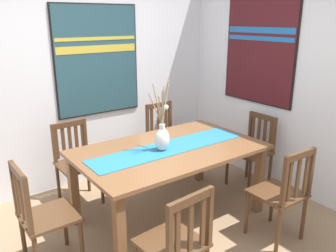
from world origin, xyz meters
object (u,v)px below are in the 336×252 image
Objects in this scene: chair_0 at (76,160)px; painting_on_back_wall at (97,60)px; chair_1 at (282,193)px; chair_3 at (165,138)px; dining_table at (169,157)px; chair_4 at (176,243)px; chair_5 at (253,149)px; centerpiece_vase at (162,137)px; painting_on_side_wall at (259,52)px; chair_2 at (42,215)px.

chair_0 is 1.21m from painting_on_back_wall.
chair_3 reaches higher than chair_1.
chair_4 is (-0.61, -0.92, -0.19)m from dining_table.
chair_0 is at bearing 124.10° from chair_1.
chair_1 is 1.80m from chair_3.
chair_1 reaches higher than chair_5.
centerpiece_vase is 1.20m from chair_1.
chair_1 is at bearing -52.27° from centerpiece_vase.
painting_on_side_wall reaches higher than chair_3.
chair_0 is 2.17m from chair_1.
painting_on_side_wall reaches higher than chair_1.
painting_on_back_wall is (0.52, 0.42, 1.01)m from chair_0.
chair_5 is (1.86, -0.91, -0.01)m from chair_0.
chair_3 reaches higher than chair_5.
chair_0 is 1.01× the size of chair_5.
chair_2 reaches higher than chair_4.
chair_1 reaches higher than dining_table.
chair_0 is at bearing 154.03° from chair_5.
chair_3 reaches higher than chair_4.
centerpiece_vase is at bearing -171.88° from painting_on_side_wall.
chair_1 is 1.04× the size of chair_5.
painting_on_side_wall is at bearing -17.73° from chair_0.
chair_2 is 0.99× the size of chair_3.
chair_1 reaches higher than chair_4.
chair_3 is at bearing -30.65° from painting_on_back_wall.
chair_2 is at bearing 125.51° from chair_4.
chair_3 reaches higher than chair_2.
chair_5 is at bearing 25.95° from chair_4.
chair_4 is 2.64m from painting_on_side_wall.
painting_on_back_wall reaches higher than centerpiece_vase.
centerpiece_vase is 1.75m from painting_on_side_wall.
chair_4 is at bearing -179.41° from chair_1.
chair_1 is at bearing -89.93° from chair_3.
dining_table is at bearing 9.89° from centerpiece_vase.
chair_2 is 1.04× the size of chair_5.
chair_4 is 0.74× the size of painting_on_side_wall.
centerpiece_vase is 1.40m from chair_5.
chair_2 is (-1.86, 0.90, 0.00)m from chair_1.
chair_4 is (-0.52, -0.90, -0.43)m from centerpiece_vase.
chair_1 is 0.74× the size of painting_on_side_wall.
chair_0 is at bearing 162.27° from painting_on_side_wall.
painting_on_side_wall is (2.12, -0.68, 1.11)m from chair_0.
chair_0 reaches higher than dining_table.
painting_on_side_wall is (0.90, 1.12, 1.11)m from chair_1.
chair_3 is 1.59m from painting_on_side_wall.
painting_on_back_wall is at bearing 77.01° from chair_4.
chair_4 is (0.01, -1.81, -0.01)m from chair_0.
dining_table is 1.93× the size of chair_3.
chair_5 is 0.72× the size of painting_on_side_wall.
chair_1 is at bearing 0.59° from chair_4.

